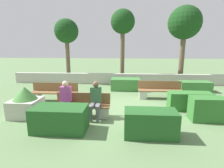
# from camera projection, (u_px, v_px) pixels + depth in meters

# --- Properties ---
(ground_plane) EXTENTS (60.00, 60.00, 0.00)m
(ground_plane) POSITION_uv_depth(u_px,v_px,m) (121.00, 108.00, 7.29)
(ground_plane) COLOR #607F51
(perimeter_wall) EXTENTS (14.86, 0.30, 0.71)m
(perimeter_wall) POSITION_uv_depth(u_px,v_px,m) (122.00, 79.00, 11.79)
(perimeter_wall) COLOR #B7B2A8
(perimeter_wall) RESTS_ON ground_plane
(bench_front) EXTENTS (1.99, 0.48, 0.84)m
(bench_front) POSITION_uv_depth(u_px,v_px,m) (83.00, 108.00, 6.35)
(bench_front) COLOR brown
(bench_front) RESTS_ON ground_plane
(bench_left_side) EXTENTS (2.17, 0.48, 0.84)m
(bench_left_side) POSITION_uv_depth(u_px,v_px,m) (54.00, 94.00, 8.13)
(bench_left_side) COLOR brown
(bench_left_side) RESTS_ON ground_plane
(bench_right_side) EXTENTS (2.11, 0.48, 0.84)m
(bench_right_side) POSITION_uv_depth(u_px,v_px,m) (160.00, 92.00, 8.52)
(bench_right_side) COLOR brown
(bench_right_side) RESTS_ON ground_plane
(person_seated_man) EXTENTS (0.38, 0.63, 1.32)m
(person_seated_man) POSITION_uv_depth(u_px,v_px,m) (65.00, 98.00, 6.17)
(person_seated_man) COLOR slate
(person_seated_man) RESTS_ON ground_plane
(person_seated_woman) EXTENTS (0.38, 0.63, 1.32)m
(person_seated_woman) POSITION_uv_depth(u_px,v_px,m) (95.00, 99.00, 6.09)
(person_seated_woman) COLOR slate
(person_seated_woman) RESTS_ON ground_plane
(hedge_block_near_left) EXTENTS (1.47, 0.69, 0.76)m
(hedge_block_near_left) POSITION_uv_depth(u_px,v_px,m) (150.00, 123.00, 4.94)
(hedge_block_near_left) COLOR #235623
(hedge_block_near_left) RESTS_ON ground_plane
(hedge_block_near_right) EXTENTS (1.13, 0.61, 0.83)m
(hedge_block_near_right) POSITION_uv_depth(u_px,v_px,m) (207.00, 109.00, 5.98)
(hedge_block_near_right) COLOR #33702D
(hedge_block_near_right) RESTS_ON ground_plane
(hedge_block_mid_left) EXTENTS (1.67, 0.90, 0.68)m
(hedge_block_mid_left) POSITION_uv_depth(u_px,v_px,m) (126.00, 84.00, 10.20)
(hedge_block_mid_left) COLOR #3D7A38
(hedge_block_mid_left) RESTS_ON ground_plane
(hedge_block_mid_right) EXTENTS (1.69, 0.76, 0.57)m
(hedge_block_mid_right) POSITION_uv_depth(u_px,v_px,m) (195.00, 86.00, 9.87)
(hedge_block_mid_right) COLOR #3D7A38
(hedge_block_mid_right) RESTS_ON ground_plane
(hedge_block_far_left) EXTENTS (1.66, 0.61, 0.72)m
(hedge_block_far_left) POSITION_uv_depth(u_px,v_px,m) (190.00, 101.00, 7.01)
(hedge_block_far_left) COLOR #33702D
(hedge_block_far_left) RESTS_ON ground_plane
(hedge_block_far_right) EXTENTS (1.61, 0.86, 0.75)m
(hedge_block_far_right) POSITION_uv_depth(u_px,v_px,m) (60.00, 119.00, 5.27)
(hedge_block_far_right) COLOR #235623
(hedge_block_far_right) RESTS_ON ground_plane
(planter_corner_left) EXTENTS (0.99, 0.99, 1.10)m
(planter_corner_left) POSITION_uv_depth(u_px,v_px,m) (26.00, 103.00, 6.33)
(planter_corner_left) COLOR #B7B2A8
(planter_corner_left) RESTS_ON ground_plane
(tree_leftmost) EXTENTS (1.67, 1.67, 4.38)m
(tree_leftmost) POSITION_uv_depth(u_px,v_px,m) (66.00, 33.00, 12.16)
(tree_leftmost) COLOR brown
(tree_leftmost) RESTS_ON ground_plane
(tree_center_left) EXTENTS (1.70, 1.70, 5.04)m
(tree_center_left) POSITION_uv_depth(u_px,v_px,m) (123.00, 24.00, 12.20)
(tree_center_left) COLOR brown
(tree_center_left) RESTS_ON ground_plane
(tree_center_right) EXTENTS (2.20, 2.20, 5.15)m
(tree_center_right) POSITION_uv_depth(u_px,v_px,m) (185.00, 24.00, 11.63)
(tree_center_right) COLOR brown
(tree_center_right) RESTS_ON ground_plane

